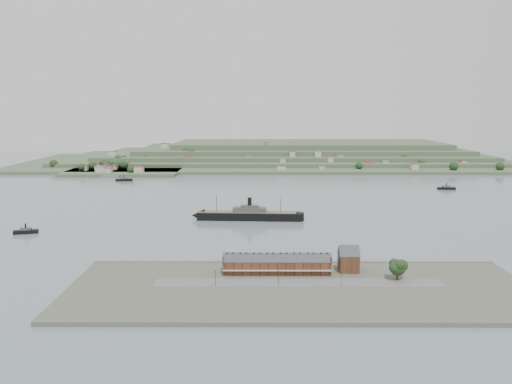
{
  "coord_description": "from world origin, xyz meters",
  "views": [
    {
      "loc": [
        -19.79,
        -414.21,
        85.85
      ],
      "look_at": [
        -21.46,
        30.0,
        11.19
      ],
      "focal_mm": 35.0,
      "sensor_mm": 36.0,
      "label": 1
    }
  ],
  "objects_px": {
    "terrace_row": "(277,264)",
    "gabled_building": "(349,259)",
    "tugboat": "(26,231)",
    "steamship": "(245,215)",
    "fig_tree": "(398,267)"
  },
  "relations": [
    {
      "from": "gabled_building",
      "to": "fig_tree",
      "type": "relative_size",
      "value": 1.28
    },
    {
      "from": "gabled_building",
      "to": "terrace_row",
      "type": "bearing_deg",
      "value": -173.88
    },
    {
      "from": "terrace_row",
      "to": "fig_tree",
      "type": "xyz_separation_m",
      "value": [
        59.47,
        -10.04,
        1.9
      ]
    },
    {
      "from": "tugboat",
      "to": "terrace_row",
      "type": "bearing_deg",
      "value": -27.67
    },
    {
      "from": "tugboat",
      "to": "steamship",
      "type": "bearing_deg",
      "value": 16.24
    },
    {
      "from": "steamship",
      "to": "tugboat",
      "type": "distance_m",
      "value": 157.17
    },
    {
      "from": "steamship",
      "to": "tugboat",
      "type": "bearing_deg",
      "value": -163.76
    },
    {
      "from": "terrace_row",
      "to": "fig_tree",
      "type": "height_order",
      "value": "terrace_row"
    },
    {
      "from": "steamship",
      "to": "terrace_row",
      "type": "bearing_deg",
      "value": -81.5
    },
    {
      "from": "gabled_building",
      "to": "tugboat",
      "type": "distance_m",
      "value": 225.33
    },
    {
      "from": "terrace_row",
      "to": "steamship",
      "type": "bearing_deg",
      "value": 98.5
    },
    {
      "from": "tugboat",
      "to": "fig_tree",
      "type": "xyz_separation_m",
      "value": [
        230.32,
        -99.62,
        6.99
      ]
    },
    {
      "from": "terrace_row",
      "to": "gabled_building",
      "type": "relative_size",
      "value": 3.95
    },
    {
      "from": "terrace_row",
      "to": "tugboat",
      "type": "distance_m",
      "value": 192.98
    },
    {
      "from": "terrace_row",
      "to": "fig_tree",
      "type": "bearing_deg",
      "value": -9.58
    }
  ]
}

